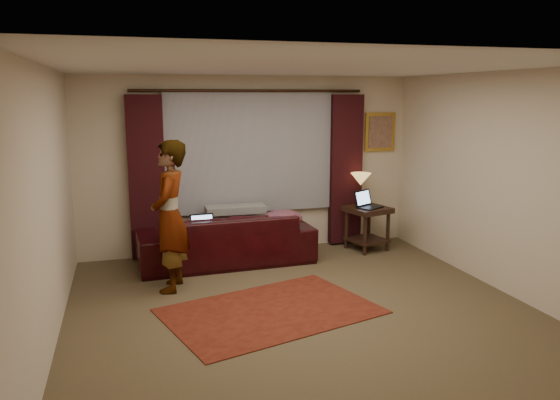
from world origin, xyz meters
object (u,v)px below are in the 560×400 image
object	(u,v)px
end_table	(367,228)
laptop_table	(370,199)
tiffany_lamp	(361,189)
person	(170,216)
sofa	(226,229)
laptop_sofa	(204,225)

from	to	relation	value
end_table	laptop_table	xyz separation A→B (m)	(-0.00, -0.07, 0.46)
tiffany_lamp	laptop_table	bearing A→B (deg)	-77.55
tiffany_lamp	person	bearing A→B (deg)	-159.68
laptop_table	person	bearing A→B (deg)	166.60
tiffany_lamp	person	xyz separation A→B (m)	(-2.95, -1.09, -0.01)
tiffany_lamp	person	distance (m)	3.15
sofa	laptop_sofa	size ratio (longest dim) A/B	6.81
tiffany_lamp	end_table	bearing A→B (deg)	-72.16
sofa	tiffany_lamp	world-z (taller)	tiffany_lamp
end_table	laptop_table	world-z (taller)	laptop_table
tiffany_lamp	laptop_table	size ratio (longest dim) A/B	1.28
sofa	person	size ratio (longest dim) A/B	1.33
tiffany_lamp	laptop_table	xyz separation A→B (m)	(0.05, -0.23, -0.12)
sofa	end_table	xyz separation A→B (m)	(2.18, 0.07, -0.16)
laptop_sofa	sofa	bearing A→B (deg)	20.71
end_table	person	bearing A→B (deg)	-162.76
laptop_sofa	tiffany_lamp	bearing A→B (deg)	4.61
person	tiffany_lamp	bearing A→B (deg)	125.44
tiffany_lamp	person	size ratio (longest dim) A/B	0.27
laptop_sofa	tiffany_lamp	size ratio (longest dim) A/B	0.71
laptop_sofa	end_table	xyz separation A→B (m)	(2.50, 0.22, -0.27)
laptop_sofa	laptop_table	xyz separation A→B (m)	(2.50, 0.14, 0.19)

